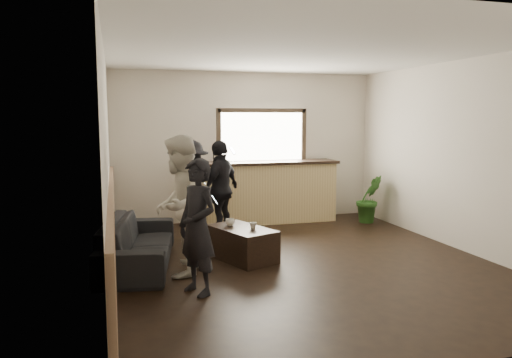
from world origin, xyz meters
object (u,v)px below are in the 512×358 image
object	(u,v)px
coffee_table	(242,244)
cup_b	(253,226)
person_a	(198,227)
person_c	(189,193)
sofa	(138,243)
potted_plant	(369,199)
cup_a	(230,222)
person_b	(179,206)
bar_counter	(266,188)
person_d	(221,189)

from	to	relation	value
coffee_table	cup_b	bearing A→B (deg)	-42.27
cup_b	person_a	xyz separation A→B (m)	(-0.93, -1.05, 0.27)
coffee_table	person_c	xyz separation A→B (m)	(-0.59, 0.95, 0.60)
sofa	potted_plant	size ratio (longest dim) A/B	2.36
coffee_table	person_a	size ratio (longest dim) A/B	0.66
cup_a	person_b	xyz separation A→B (m)	(-0.78, -0.61, 0.38)
bar_counter	coffee_table	world-z (taller)	bar_counter
person_b	sofa	bearing A→B (deg)	-118.40
sofa	person_b	world-z (taller)	person_b
coffee_table	person_b	world-z (taller)	person_b
sofa	person_c	bearing A→B (deg)	-34.36
potted_plant	person_b	xyz separation A→B (m)	(-3.81, -2.17, 0.42)
cup_a	person_c	bearing A→B (deg)	120.81
person_b	person_d	distance (m)	2.02
sofa	cup_a	size ratio (longest dim) A/B	16.72
bar_counter	potted_plant	distance (m)	1.95
coffee_table	potted_plant	distance (m)	3.39
sofa	person_a	size ratio (longest dim) A/B	1.40
person_d	person_c	bearing A→B (deg)	-11.22
coffee_table	person_a	xyz separation A→B (m)	(-0.80, -1.17, 0.53)
coffee_table	cup_a	distance (m)	0.35
sofa	person_b	distance (m)	0.92
bar_counter	coffee_table	size ratio (longest dim) A/B	2.70
person_a	potted_plant	bearing A→B (deg)	99.64
coffee_table	cup_a	bearing A→B (deg)	126.06
coffee_table	cup_a	xyz separation A→B (m)	(-0.13, 0.17, 0.27)
bar_counter	person_b	bearing A→B (deg)	-125.39
cup_b	potted_plant	distance (m)	3.34
bar_counter	person_d	bearing A→B (deg)	-137.77
cup_b	person_d	world-z (taller)	person_d
bar_counter	cup_a	world-z (taller)	bar_counter
sofa	cup_b	bearing A→B (deg)	-89.03
cup_b	potted_plant	size ratio (longest dim) A/B	0.11
bar_counter	potted_plant	xyz separation A→B (m)	(1.85, -0.59, -0.19)
person_d	person_a	bearing A→B (deg)	25.73
cup_a	person_b	bearing A→B (deg)	-142.09
bar_counter	person_d	world-z (taller)	bar_counter
cup_b	potted_plant	bearing A→B (deg)	33.69
person_a	person_b	distance (m)	0.75
cup_b	person_b	bearing A→B (deg)	-162.96
person_b	person_d	bearing A→B (deg)	173.11
bar_counter	cup_b	size ratio (longest dim) A/B	27.33
bar_counter	person_a	bearing A→B (deg)	-118.00
sofa	cup_a	bearing A→B (deg)	-77.72
potted_plant	cup_b	bearing A→B (deg)	-146.31
cup_b	person_b	xyz separation A→B (m)	(-1.03, -0.32, 0.38)
person_c	person_d	distance (m)	0.72
sofa	cup_b	xyz separation A→B (m)	(1.52, -0.23, 0.18)
person_b	person_a	bearing A→B (deg)	27.87
bar_counter	cup_b	xyz separation A→B (m)	(-0.93, -2.44, -0.15)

